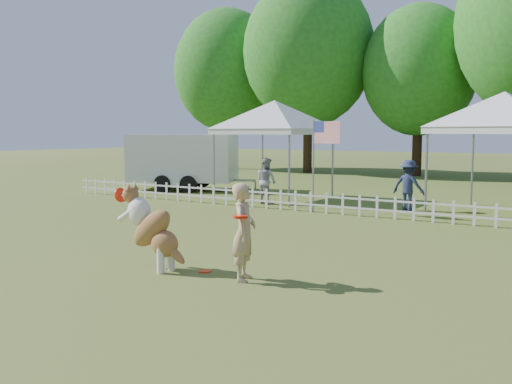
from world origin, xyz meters
TOP-DOWN VIEW (x-y plane):
  - ground at (0.00, 0.00)m, footprint 120.00×120.00m
  - picket_fence at (0.00, 7.00)m, footprint 22.00×0.08m
  - handler at (1.40, -0.34)m, footprint 0.55×0.65m
  - dog at (-0.26, -0.59)m, footprint 1.36×0.50m
  - frisbee_on_turf at (0.56, -0.25)m, footprint 0.26×0.26m
  - canopy_tent_left at (-3.76, 9.14)m, footprint 3.26×3.26m
  - canopy_tent_right at (3.40, 9.50)m, footprint 3.81×3.81m
  - cargo_trailer at (-8.56, 10.03)m, footprint 5.62×4.14m
  - flag_pole at (-1.26, 7.16)m, footprint 1.02×0.35m
  - spectator_a at (-3.37, 7.98)m, footprint 0.86×0.76m
  - spectator_b at (0.98, 8.90)m, footprint 1.02×0.67m
  - tree_far_left at (-15.00, 22.00)m, footprint 6.60×6.60m
  - tree_left at (-9.00, 21.50)m, footprint 7.40×7.40m
  - tree_center_left at (-3.00, 22.50)m, footprint 6.00×6.00m

SIDE VIEW (x-z plane):
  - ground at x=0.00m, z-range 0.00..0.00m
  - frisbee_on_turf at x=0.56m, z-range 0.00..0.02m
  - picket_fence at x=0.00m, z-range 0.00..0.60m
  - dog at x=-0.26m, z-range 0.00..1.39m
  - spectator_a at x=-3.37m, z-range 0.00..1.49m
  - spectator_b at x=0.98m, z-range 0.00..1.49m
  - handler at x=1.40m, z-range 0.00..1.52m
  - cargo_trailer at x=-8.56m, z-range 0.00..2.26m
  - flag_pole at x=-1.26m, z-range 0.00..2.66m
  - canopy_tent_left at x=-3.76m, z-range 0.00..3.29m
  - canopy_tent_right at x=3.40m, z-range 0.00..3.33m
  - tree_center_left at x=-3.00m, z-range 0.00..9.80m
  - tree_far_left at x=-15.00m, z-range 0.00..11.00m
  - tree_left at x=-9.00m, z-range 0.00..12.00m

